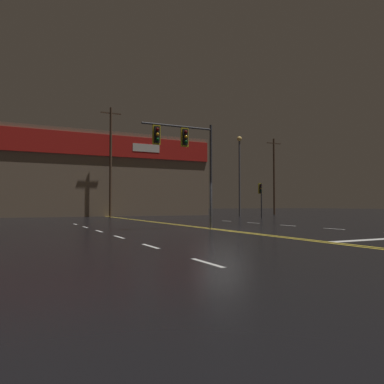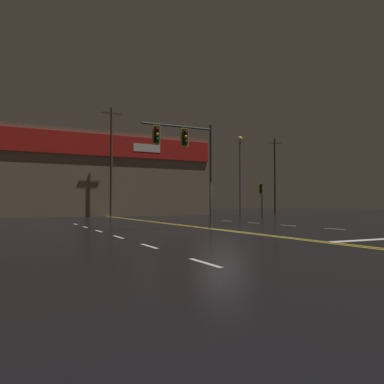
% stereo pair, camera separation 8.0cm
% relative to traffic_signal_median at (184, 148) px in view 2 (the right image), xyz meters
% --- Properties ---
extents(ground_plane, '(200.00, 200.00, 0.00)m').
position_rel_traffic_signal_median_xyz_m(ground_plane, '(1.39, -1.50, -4.23)').
color(ground_plane, black).
extents(road_markings, '(16.90, 60.00, 0.01)m').
position_rel_traffic_signal_median_xyz_m(road_markings, '(2.58, -2.94, -4.23)').
color(road_markings, gold).
rests_on(road_markings, ground).
extents(traffic_signal_median, '(3.99, 0.36, 5.57)m').
position_rel_traffic_signal_median_xyz_m(traffic_signal_median, '(0.00, 0.00, 0.00)').
color(traffic_signal_median, '#38383D').
rests_on(traffic_signal_median, ground).
extents(traffic_signal_corner_northeast, '(0.42, 0.36, 3.32)m').
position_rel_traffic_signal_median_xyz_m(traffic_signal_corner_northeast, '(13.36, 11.52, -1.80)').
color(traffic_signal_corner_northeast, '#38383D').
rests_on(traffic_signal_corner_northeast, ground).
extents(streetlight_near_left, '(0.56, 0.56, 8.94)m').
position_rel_traffic_signal_median_xyz_m(streetlight_near_left, '(14.87, 17.46, 1.51)').
color(streetlight_near_left, '#59595E').
rests_on(streetlight_near_left, ground).
extents(building_backdrop, '(25.17, 10.23, 9.41)m').
position_rel_traffic_signal_median_xyz_m(building_backdrop, '(1.39, 28.07, 0.49)').
color(building_backdrop, '#7A6651').
rests_on(building_backdrop, ground).
extents(utility_pole_row, '(45.58, 0.26, 11.64)m').
position_rel_traffic_signal_median_xyz_m(utility_pole_row, '(1.98, 21.72, 1.14)').
color(utility_pole_row, '#4C3828').
rests_on(utility_pole_row, ground).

